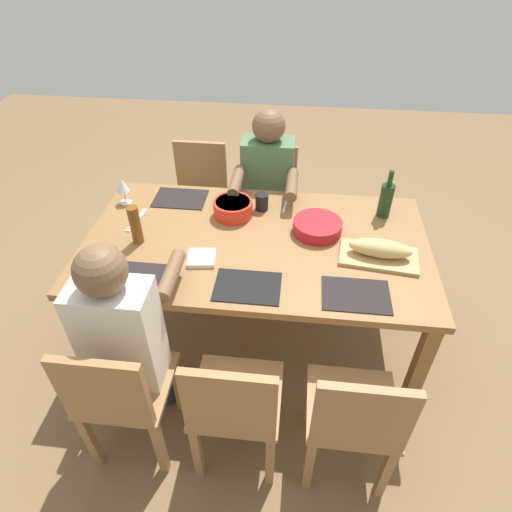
% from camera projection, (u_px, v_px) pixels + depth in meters
% --- Properties ---
extents(ground_plane, '(8.00, 8.00, 0.00)m').
position_uv_depth(ground_plane, '(256.00, 330.00, 2.84)').
color(ground_plane, brown).
extents(dining_table, '(1.88, 1.06, 0.74)m').
position_uv_depth(dining_table, '(256.00, 251.00, 2.42)').
color(dining_table, olive).
rests_on(dining_table, ground_plane).
extents(chair_far_left, '(0.40, 0.40, 0.85)m').
position_uv_depth(chair_far_left, '(354.00, 418.00, 1.84)').
color(chair_far_left, '#9E7044').
rests_on(chair_far_left, ground_plane).
extents(chair_near_right, '(0.40, 0.40, 0.85)m').
position_uv_depth(chair_near_right, '(200.00, 194.00, 3.23)').
color(chair_near_right, '#9E7044').
rests_on(chair_near_right, ground_plane).
extents(chair_far_right, '(0.40, 0.40, 0.85)m').
position_uv_depth(chair_far_right, '(120.00, 394.00, 1.93)').
color(chair_far_right, '#9E7044').
rests_on(chair_far_right, ground_plane).
extents(diner_far_right, '(0.41, 0.53, 1.20)m').
position_uv_depth(diner_far_right, '(125.00, 331.00, 1.93)').
color(diner_far_right, '#2D2D38').
rests_on(diner_far_right, ground_plane).
extents(chair_near_center, '(0.40, 0.40, 0.85)m').
position_uv_depth(chair_near_center, '(269.00, 198.00, 3.19)').
color(chair_near_center, '#9E7044').
rests_on(chair_near_center, ground_plane).
extents(diner_near_center, '(0.41, 0.53, 1.20)m').
position_uv_depth(diner_near_center, '(267.00, 185.00, 2.91)').
color(diner_near_center, '#2D2D38').
rests_on(diner_near_center, ground_plane).
extents(chair_far_center, '(0.40, 0.40, 0.85)m').
position_uv_depth(chair_far_center, '(234.00, 406.00, 1.88)').
color(chair_far_center, '#9E7044').
rests_on(chair_far_center, ground_plane).
extents(serving_bowl_salad, '(0.27, 0.27, 0.07)m').
position_uv_depth(serving_bowl_salad, '(317.00, 226.00, 2.41)').
color(serving_bowl_salad, '#B21923').
rests_on(serving_bowl_salad, dining_table).
extents(serving_bowl_fruit, '(0.23, 0.23, 0.09)m').
position_uv_depth(serving_bowl_fruit, '(233.00, 207.00, 2.53)').
color(serving_bowl_fruit, red).
rests_on(serving_bowl_fruit, dining_table).
extents(cutting_board, '(0.42, 0.27, 0.02)m').
position_uv_depth(cutting_board, '(378.00, 257.00, 2.25)').
color(cutting_board, tan).
rests_on(cutting_board, dining_table).
extents(bread_loaf, '(0.33, 0.15, 0.09)m').
position_uv_depth(bread_loaf, '(380.00, 248.00, 2.21)').
color(bread_loaf, tan).
rests_on(bread_loaf, cutting_board).
extents(wine_bottle, '(0.08, 0.08, 0.29)m').
position_uv_depth(wine_bottle, '(386.00, 199.00, 2.49)').
color(wine_bottle, '#193819').
rests_on(wine_bottle, dining_table).
extents(beer_bottle, '(0.06, 0.06, 0.22)m').
position_uv_depth(beer_bottle, '(135.00, 225.00, 2.29)').
color(beer_bottle, brown).
rests_on(beer_bottle, dining_table).
extents(wine_glass, '(0.08, 0.08, 0.17)m').
position_uv_depth(wine_glass, '(123.00, 186.00, 2.59)').
color(wine_glass, silver).
rests_on(wine_glass, dining_table).
extents(placemat_far_left, '(0.32, 0.23, 0.01)m').
position_uv_depth(placemat_far_left, '(356.00, 295.00, 2.04)').
color(placemat_far_left, black).
rests_on(placemat_far_left, dining_table).
extents(placemat_near_right, '(0.32, 0.23, 0.01)m').
position_uv_depth(placemat_near_right, '(180.00, 198.00, 2.70)').
color(placemat_near_right, black).
rests_on(placemat_near_right, dining_table).
extents(placemat_far_right, '(0.32, 0.23, 0.01)m').
position_uv_depth(placemat_far_right, '(143.00, 278.00, 2.13)').
color(placemat_far_right, black).
rests_on(placemat_far_right, dining_table).
extents(cup_near_center, '(0.08, 0.08, 0.10)m').
position_uv_depth(cup_near_center, '(261.00, 202.00, 2.58)').
color(cup_near_center, black).
rests_on(cup_near_center, dining_table).
extents(fork_near_center, '(0.03, 0.17, 0.01)m').
position_uv_depth(fork_near_center, '(286.00, 205.00, 2.64)').
color(fork_near_center, silver).
rests_on(fork_near_center, dining_table).
extents(placemat_far_center, '(0.32, 0.23, 0.01)m').
position_uv_depth(placemat_far_center, '(247.00, 287.00, 2.09)').
color(placemat_far_center, black).
rests_on(placemat_far_center, dining_table).
extents(carving_knife, '(0.06, 0.23, 0.01)m').
position_uv_depth(carving_knife, '(137.00, 220.00, 2.51)').
color(carving_knife, silver).
rests_on(carving_knife, dining_table).
extents(napkin_stack, '(0.16, 0.16, 0.02)m').
position_uv_depth(napkin_stack, '(202.00, 258.00, 2.24)').
color(napkin_stack, white).
rests_on(napkin_stack, dining_table).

